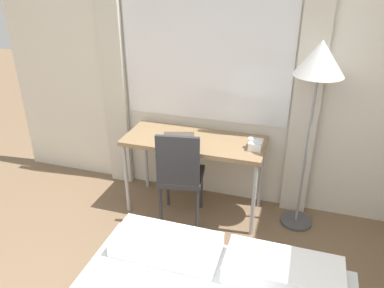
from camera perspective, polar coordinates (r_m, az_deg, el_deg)
wall_back_with_window at (r=3.56m, az=3.61°, el=11.37°), size 4.61×0.13×2.70m
desk at (r=3.50m, az=0.38°, el=-0.19°), size 1.31×0.55×0.77m
desk_chair at (r=3.40m, az=-1.83°, el=-4.38°), size 0.46×0.46×0.95m
standing_lamp at (r=3.16m, az=18.74°, el=10.60°), size 0.40×0.40×1.72m
telephone at (r=3.32m, az=9.66°, el=-0.03°), size 0.13×0.15×0.10m
book at (r=3.47m, az=-2.05°, el=1.00°), size 0.33×0.28×0.02m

